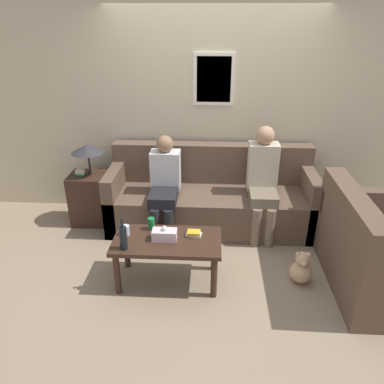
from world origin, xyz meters
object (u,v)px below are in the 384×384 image
at_px(wine_bottle, 123,237).
at_px(drinking_glass, 127,230).
at_px(couch_main, 211,199).
at_px(person_left, 165,183).
at_px(person_right, 263,178).
at_px(couch_side, 373,255).
at_px(coffee_table, 168,246).
at_px(teddy_bear, 302,269).

relative_size(wine_bottle, drinking_glass, 3.14).
bearing_deg(couch_main, person_left, -157.52).
distance_m(couch_main, person_right, 0.71).
xyz_separation_m(couch_main, drinking_glass, (-0.80, -1.09, 0.19)).
bearing_deg(couch_side, drinking_glass, 90.05).
xyz_separation_m(drinking_glass, person_right, (1.39, 0.94, 0.17)).
relative_size(couch_side, coffee_table, 1.31).
relative_size(coffee_table, person_left, 0.88).
bearing_deg(coffee_table, person_left, 98.16).
relative_size(drinking_glass, person_left, 0.09).
xyz_separation_m(wine_bottle, person_left, (0.24, 1.10, 0.04)).
distance_m(couch_main, couch_side, 1.89).
distance_m(couch_main, person_left, 0.65).
height_order(couch_main, drinking_glass, couch_main).
bearing_deg(person_right, drinking_glass, -145.89).
height_order(coffee_table, teddy_bear, coffee_table).
height_order(coffee_table, person_right, person_right).
height_order(couch_main, coffee_table, couch_main).
distance_m(wine_bottle, teddy_bear, 1.75).
xyz_separation_m(couch_side, person_left, (-2.08, 0.87, 0.30)).
relative_size(person_left, person_right, 0.91).
bearing_deg(coffee_table, teddy_bear, 2.56).
bearing_deg(couch_main, teddy_bear, -50.59).
distance_m(wine_bottle, drinking_glass, 0.24).
relative_size(coffee_table, teddy_bear, 2.99).
height_order(couch_side, person_left, person_left).
bearing_deg(couch_side, teddy_bear, 90.22).
relative_size(person_left, teddy_bear, 3.40).
relative_size(drinking_glass, teddy_bear, 0.30).
bearing_deg(person_right, person_left, -176.35).
xyz_separation_m(person_right, teddy_bear, (0.31, -0.94, -0.55)).
height_order(couch_side, person_right, person_right).
xyz_separation_m(person_left, person_right, (1.13, 0.07, 0.06)).
bearing_deg(person_right, coffee_table, -134.77).
relative_size(couch_main, wine_bottle, 7.65).
xyz_separation_m(wine_bottle, teddy_bear, (1.67, 0.23, -0.45)).
height_order(couch_side, drinking_glass, couch_side).
xyz_separation_m(drinking_glass, person_left, (0.26, 0.87, 0.11)).
distance_m(couch_side, coffee_table, 1.95).
distance_m(coffee_table, wine_bottle, 0.45).
bearing_deg(coffee_table, drinking_glass, 171.58).
height_order(drinking_glass, person_left, person_left).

